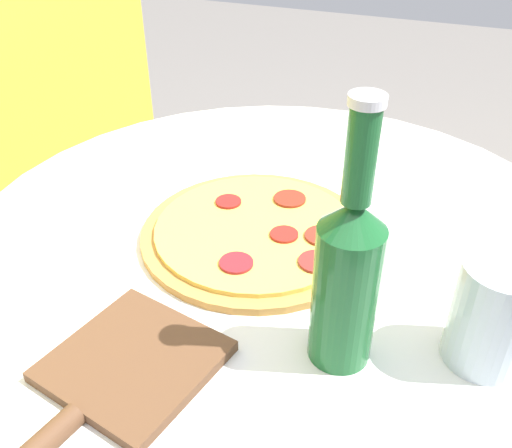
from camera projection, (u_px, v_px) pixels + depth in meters
table at (278, 336)px, 0.84m from camera, size 0.82×0.82×0.74m
pizza at (257, 232)px, 0.72m from camera, size 0.29×0.29×0.02m
beer_bottle at (347, 274)px, 0.50m from camera, size 0.06×0.06×0.27m
pizza_paddle at (111, 382)px, 0.52m from camera, size 0.29×0.17×0.02m
drinking_glass at (493, 314)px, 0.52m from camera, size 0.08×0.08×0.11m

